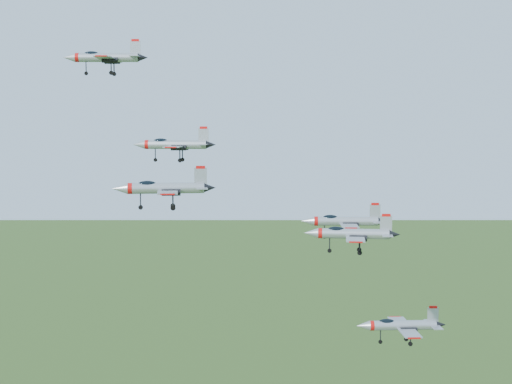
# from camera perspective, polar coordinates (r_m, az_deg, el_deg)

# --- Properties ---
(jet_lead) EXTENTS (13.25, 11.04, 3.54)m
(jet_lead) POSITION_cam_1_polar(r_m,az_deg,el_deg) (114.65, -12.04, 10.50)
(jet_lead) COLOR #969BA1
(jet_left_high) EXTENTS (12.38, 10.21, 3.31)m
(jet_left_high) POSITION_cam_1_polar(r_m,az_deg,el_deg) (105.49, -6.64, 3.81)
(jet_left_high) COLOR #969BA1
(jet_right_high) EXTENTS (12.84, 10.85, 3.46)m
(jet_right_high) POSITION_cam_1_polar(r_m,az_deg,el_deg) (89.70, -7.46, 0.33)
(jet_right_high) COLOR #969BA1
(jet_left_low) EXTENTS (13.56, 11.25, 3.62)m
(jet_left_low) POSITION_cam_1_polar(r_m,az_deg,el_deg) (111.96, 6.99, -2.31)
(jet_left_low) COLOR #969BA1
(jet_right_low) EXTENTS (11.23, 9.21, 3.02)m
(jet_right_low) POSITION_cam_1_polar(r_m,az_deg,el_deg) (84.51, 7.57, -3.31)
(jet_right_low) COLOR #969BA1
(jet_trail) EXTENTS (12.84, 10.75, 3.44)m
(jet_trail) POSITION_cam_1_polar(r_m,az_deg,el_deg) (104.37, 11.45, -10.39)
(jet_trail) COLOR #969BA1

